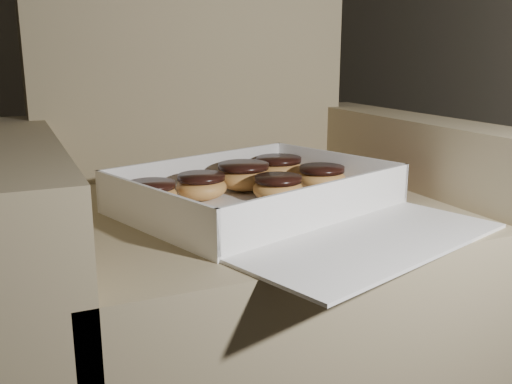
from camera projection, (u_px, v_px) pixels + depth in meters
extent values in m
cube|color=#9A8962|center=(247.00, 303.00, 1.04)|extent=(0.66, 0.66, 0.39)
cube|color=#9A8962|center=(190.00, 58.00, 1.21)|extent=(0.66, 0.13, 0.48)
cube|color=#9A8962|center=(34.00, 305.00, 0.88)|extent=(0.11, 0.66, 0.52)
cube|color=#9A8962|center=(408.00, 243.00, 1.17)|extent=(0.11, 0.66, 0.52)
cube|color=white|center=(256.00, 206.00, 0.95)|extent=(0.49, 0.42, 0.01)
cube|color=white|center=(200.00, 171.00, 1.05)|extent=(0.39, 0.14, 0.06)
cube|color=white|center=(326.00, 203.00, 0.83)|extent=(0.39, 0.14, 0.06)
cube|color=white|center=(150.00, 208.00, 0.80)|extent=(0.10, 0.29, 0.06)
cube|color=white|center=(336.00, 169.00, 1.07)|extent=(0.10, 0.29, 0.06)
cube|color=#E45B60|center=(337.00, 168.00, 1.07)|extent=(0.10, 0.29, 0.05)
cube|color=white|center=(375.00, 242.00, 0.77)|extent=(0.44, 0.29, 0.01)
ellipsoid|color=#E7AC50|center=(322.00, 179.00, 1.03)|extent=(0.09, 0.09, 0.04)
cylinder|color=black|center=(322.00, 169.00, 1.03)|extent=(0.08, 0.08, 0.01)
ellipsoid|color=#E7AC50|center=(151.00, 196.00, 0.91)|extent=(0.08, 0.08, 0.04)
cylinder|color=black|center=(150.00, 185.00, 0.91)|extent=(0.08, 0.08, 0.01)
ellipsoid|color=#E7AC50|center=(244.00, 177.00, 1.03)|extent=(0.10, 0.10, 0.05)
cylinder|color=black|center=(243.00, 166.00, 1.03)|extent=(0.09, 0.09, 0.01)
ellipsoid|color=#E7AC50|center=(202.00, 187.00, 0.97)|extent=(0.09, 0.09, 0.04)
cylinder|color=black|center=(201.00, 177.00, 0.96)|extent=(0.08, 0.08, 0.01)
ellipsoid|color=#E7AC50|center=(279.00, 170.00, 1.10)|extent=(0.09, 0.09, 0.04)
cylinder|color=black|center=(279.00, 160.00, 1.10)|extent=(0.09, 0.09, 0.01)
ellipsoid|color=#E7AC50|center=(278.00, 189.00, 0.96)|extent=(0.09, 0.09, 0.04)
cylinder|color=black|center=(278.00, 179.00, 0.95)|extent=(0.08, 0.08, 0.01)
ellipsoid|color=black|center=(286.00, 200.00, 0.96)|extent=(0.01, 0.01, 0.00)
ellipsoid|color=black|center=(269.00, 217.00, 0.86)|extent=(0.01, 0.01, 0.00)
ellipsoid|color=black|center=(299.00, 207.00, 0.92)|extent=(0.01, 0.01, 0.00)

